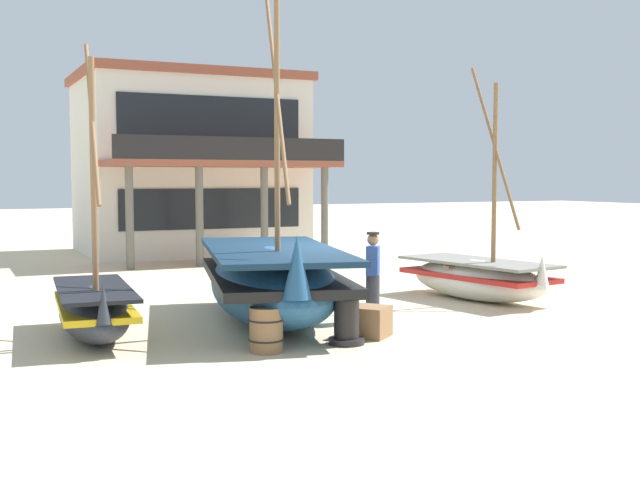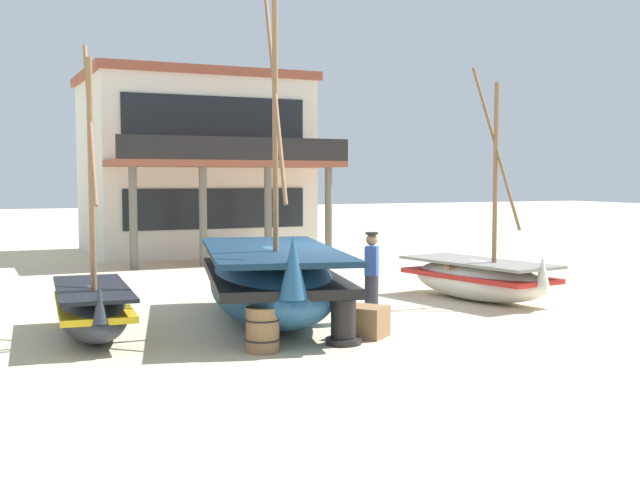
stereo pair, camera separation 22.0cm
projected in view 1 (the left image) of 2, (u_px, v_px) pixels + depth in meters
The scene contains 9 objects.
ground_plane at pixel (342, 314), 15.75m from camera, with size 120.00×120.00×0.00m, color beige.
fishing_boat_near_left at pixel (478, 277), 17.52m from camera, with size 2.07×3.89×5.09m.
fishing_boat_centre_large at pixel (272, 281), 14.76m from camera, with size 3.54×6.00×6.32m.
fishing_boat_far_right at pixel (94, 308), 13.33m from camera, with size 1.44×3.58×4.95m.
fisherman_by_hull at pixel (373, 277), 14.88m from camera, with size 0.39×0.42×1.68m.
capstan_winch at pixel (347, 322), 12.87m from camera, with size 0.59×0.59×0.92m.
wooden_barrel at pixel (266, 330), 12.27m from camera, with size 0.56×0.56×0.70m.
cargo_crate at pixel (369, 322), 13.47m from camera, with size 0.63×0.63×0.52m, color olive.
harbor_building_main at pixel (188, 164), 28.87m from camera, with size 7.69×8.31×6.38m.
Camera 1 is at (-7.04, -13.92, 2.68)m, focal length 44.69 mm.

